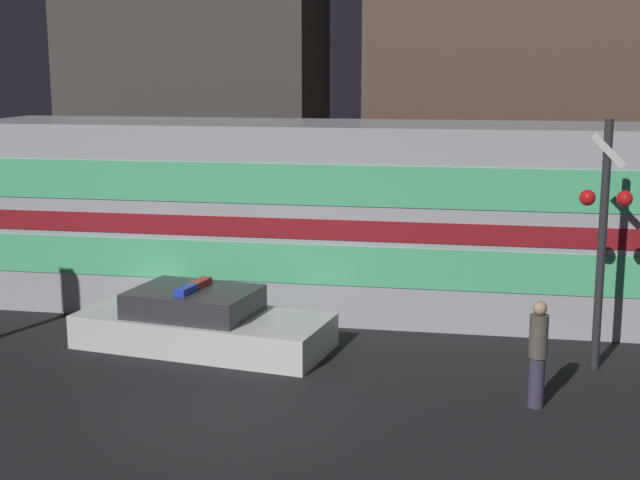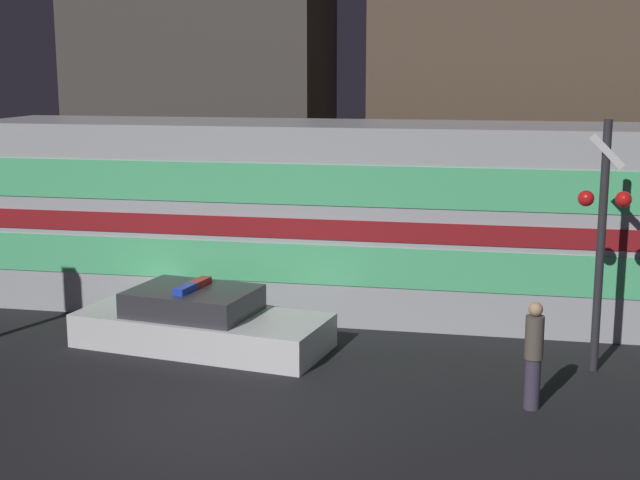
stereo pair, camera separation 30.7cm
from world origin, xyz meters
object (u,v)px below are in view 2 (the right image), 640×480
(train, at_px, (424,220))
(pedestrian, at_px, (534,354))
(crossing_signal_near, at_px, (602,232))
(police_car, at_px, (200,323))

(train, xyz_separation_m, pedestrian, (2.06, -5.02, -1.10))
(pedestrian, bearing_deg, crossing_signal_near, 60.58)
(police_car, height_order, crossing_signal_near, crossing_signal_near)
(pedestrian, bearing_deg, train, 112.30)
(train, distance_m, police_car, 5.12)
(train, xyz_separation_m, crossing_signal_near, (3.13, -3.12, 0.43))
(train, relative_size, pedestrian, 11.45)
(police_car, bearing_deg, train, 48.99)
(train, distance_m, pedestrian, 5.54)
(train, height_order, police_car, train)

